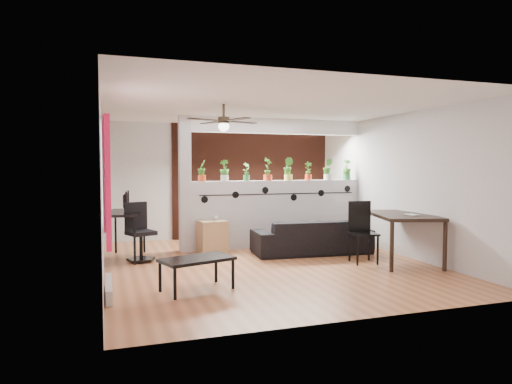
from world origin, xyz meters
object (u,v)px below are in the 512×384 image
potted_plant_2 (246,171)px  cube_shelf (212,237)px  potted_plant_0 (202,170)px  ceiling_fan (224,123)px  folding_chair (361,226)px  computer_desk (124,216)px  potted_plant_6 (328,169)px  potted_plant_3 (268,168)px  potted_plant_7 (347,169)px  dining_table (402,219)px  cup (215,218)px  potted_plant_4 (288,168)px  office_chair (139,236)px  potted_plant_1 (224,170)px  potted_plant_5 (308,170)px  coffee_table (197,261)px  sofa (311,237)px

potted_plant_2 → cube_shelf: size_ratio=0.59×
potted_plant_0 → ceiling_fan: bearing=-90.6°
ceiling_fan → folding_chair: bearing=-2.7°
potted_plant_2 → ceiling_fan: bearing=-117.1°
computer_desk → potted_plant_6: bearing=4.7°
ceiling_fan → potted_plant_3: ceiling_fan is taller
potted_plant_7 → folding_chair: 2.29m
computer_desk → dining_table: (4.50, -1.79, -0.02)m
potted_plant_2 → folding_chair: 2.59m
ceiling_fan → cube_shelf: (0.14, 1.46, -2.01)m
cube_shelf → cup: bearing=-5.6°
potted_plant_4 → office_chair: bearing=-168.0°
cube_shelf → folding_chair: bearing=-40.6°
ceiling_fan → office_chair: size_ratio=1.20×
potted_plant_1 → potted_plant_7: 2.71m
potted_plant_2 → potted_plant_4: size_ratio=0.78×
potted_plant_2 → potted_plant_5: potted_plant_5 is taller
ceiling_fan → cup: (0.19, 1.46, -1.65)m
ceiling_fan → coffee_table: size_ratio=1.14×
computer_desk → potted_plant_7: bearing=4.2°
computer_desk → coffee_table: 2.63m
dining_table → potted_plant_0: bearing=144.9°
dining_table → folding_chair: (-0.66, 0.22, -0.13)m
ceiling_fan → coffee_table: ceiling_fan is taller
potted_plant_5 → folding_chair: potted_plant_5 is taller
potted_plant_3 → folding_chair: potted_plant_3 is taller
folding_chair → coffee_table: bearing=-163.5°
potted_plant_6 → cube_shelf: size_ratio=0.74×
potted_plant_1 → potted_plant_5: bearing=0.0°
office_chair → coffee_table: office_chair is taller
ceiling_fan → potted_plant_1: bearing=75.3°
ceiling_fan → dining_table: bearing=-6.2°
potted_plant_5 → dining_table: (0.77, -2.13, -0.82)m
potted_plant_1 → sofa: bearing=-32.9°
ceiling_fan → folding_chair: size_ratio=1.15×
folding_chair → computer_desk: bearing=157.7°
potted_plant_6 → potted_plant_5: bearing=180.0°
office_chair → potted_plant_2: bearing=16.9°
ceiling_fan → potted_plant_0: bearing=89.4°
computer_desk → coffee_table: computer_desk is taller
potted_plant_3 → potted_plant_4: potted_plant_3 is taller
potted_plant_2 → computer_desk: potted_plant_2 is taller
computer_desk → office_chair: bearing=-52.6°
potted_plant_5 → cube_shelf: 2.50m
potted_plant_6 → potted_plant_7: 0.45m
potted_plant_1 → potted_plant_3: size_ratio=0.89×
potted_plant_5 → potted_plant_7: 0.90m
potted_plant_3 → cup: 1.54m
potted_plant_0 → folding_chair: size_ratio=0.40×
ceiling_fan → potted_plant_4: (1.83, 1.80, -0.72)m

